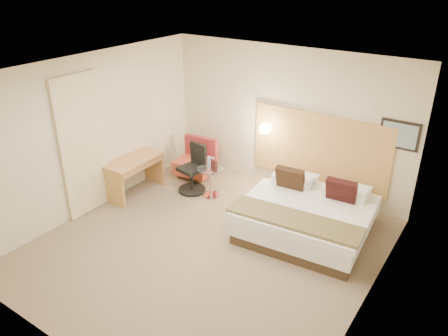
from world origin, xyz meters
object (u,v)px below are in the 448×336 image
Objects in this scene: desk at (135,167)px; desk_chair at (193,172)px; side_table at (211,181)px; bed at (308,215)px; lounge_chair at (196,161)px.

desk is 1.09m from desk_chair.
side_table is 0.41m from desk_chair.
lounge_chair is at bearing 166.76° from bed.
side_table is 0.68× the size of desk_chair.
lounge_chair is (-2.76, 0.65, -0.00)m from bed.
bed is 2.39m from desk_chair.
lounge_chair is at bearing 144.22° from side_table.
lounge_chair is 1.37m from desk.
lounge_chair is at bearing 70.57° from desk.
desk is at bearing -138.99° from desk_chair.
side_table is at bearing 30.58° from desk.
bed is at bearing -13.24° from lounge_chair.
desk is at bearing -149.42° from side_table.
lounge_chair is 0.95m from side_table.
lounge_chair is 0.69× the size of desk.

